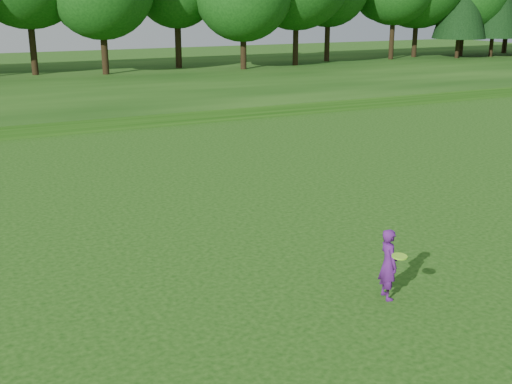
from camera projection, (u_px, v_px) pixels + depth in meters
name	position (u px, v px, depth m)	size (l,w,h in m)	color
ground	(214.00, 318.00, 12.20)	(140.00, 140.00, 0.00)	#15410C
berm	(13.00, 89.00, 41.38)	(130.00, 30.00, 0.60)	#15410C
walking_path	(48.00, 132.00, 29.41)	(130.00, 1.60, 0.04)	gray
woman	(388.00, 264.00, 12.82)	(0.55, 0.99, 1.48)	#591A75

